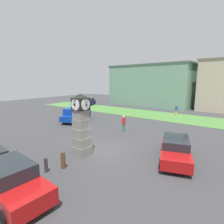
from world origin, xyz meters
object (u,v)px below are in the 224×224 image
Objects in this scene: bollard_near_tower at (63,159)px; pedestrian_crossing_lot at (124,123)px; car_by_building at (12,181)px; pickup_truck at (77,114)px; pedestrian_near_bench at (176,110)px; clock_tower at (81,127)px; car_silver_hatch at (89,102)px; car_far_lot at (175,149)px; bollard_mid_row at (46,165)px.

bollard_near_tower is 8.80m from pedestrian_crossing_lot.
car_by_building is 0.76× the size of pickup_truck.
pedestrian_near_bench is at bearing 49.37° from pickup_truck.
clock_tower is 26.01m from car_silver_hatch.
pedestrian_near_bench is at bearing 86.27° from clock_tower.
car_far_lot is 7.27m from pedestrian_crossing_lot.
car_by_building is 2.75× the size of pedestrian_near_bench.
bollard_near_tower is 7.39m from car_far_lot.
clock_tower is at bearing -84.54° from pedestrian_crossing_lot.
clock_tower is 0.75× the size of pickup_truck.
pickup_truck is (-14.30, 4.14, 0.17)m from car_far_lot.
bollard_near_tower is (0.56, -2.13, -1.53)m from clock_tower.
pickup_truck is 3.40× the size of pedestrian_crossing_lot.
car_silver_hatch reaches higher than bollard_mid_row.
car_by_building and pedestrian_near_bench have the same top height.
bollard_mid_row is at bearing -85.53° from pedestrian_crossing_lot.
bollard_mid_row is at bearing 109.22° from car_by_building.
clock_tower reaches higher than pedestrian_near_bench.
car_by_building reaches higher than bollard_near_tower.
clock_tower is at bearing 92.30° from bollard_mid_row.
car_far_lot is 16.16m from pedestrian_near_bench.
car_silver_hatch is (-17.63, 19.08, -1.31)m from clock_tower.
bollard_mid_row is at bearing -51.23° from car_silver_hatch.
pedestrian_crossing_lot is (7.91, -0.68, 0.08)m from pickup_truck.
car_by_building is at bearing -52.96° from pickup_truck.
pedestrian_near_bench is (1.09, 21.65, 0.47)m from bollard_mid_row.
pedestrian_crossing_lot is (-1.19, 8.70, 0.43)m from bollard_near_tower.
bollard_near_tower is 0.24× the size of car_far_lot.
bollard_mid_row is 0.53× the size of pedestrian_crossing_lot.
clock_tower is 6.70m from pedestrian_crossing_lot.
pedestrian_crossing_lot is at bearing 97.35° from car_by_building.
bollard_near_tower is 20.77m from pedestrian_near_bench.
car_by_building is 15.67m from pickup_truck.
pedestrian_near_bench is (1.21, 18.63, -1.17)m from clock_tower.
car_far_lot is at bearing 28.42° from clock_tower.
clock_tower is 0.92× the size of car_far_lot.
pickup_truck is at bearing 130.12° from bollard_mid_row.
car_by_building is (0.34, -3.12, 0.25)m from bollard_near_tower.
car_by_building is at bearing -82.65° from pedestrian_crossing_lot.
car_by_building is at bearing -52.71° from car_silver_hatch.
car_far_lot is (5.76, 3.12, -1.34)m from clock_tower.
car_silver_hatch is at bearing 127.29° from car_by_building.
clock_tower is 0.99× the size of car_by_building.
clock_tower reaches higher than pedestrian_crossing_lot.
pedestrian_near_bench reaches higher than bollard_near_tower.
bollard_mid_row is at bearing -116.14° from bollard_near_tower.
bollard_mid_row is (0.12, -3.02, -1.63)m from clock_tower.
pedestrian_near_bench reaches higher than car_silver_hatch.
pedestrian_crossing_lot is (-0.75, 9.60, 0.54)m from bollard_mid_row.
pickup_truck reaches higher than car_silver_hatch.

